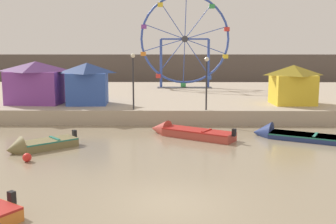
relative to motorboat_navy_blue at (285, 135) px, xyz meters
name	(u,v)px	position (x,y,z in m)	size (l,w,h in m)	color
ground_plane	(172,202)	(-7.01, -10.75, -0.19)	(240.00, 240.00, 0.00)	gray
quay_promenade	(173,98)	(-7.01, 15.75, 0.35)	(110.00, 23.79, 1.09)	tan
distant_town_skyline	(173,68)	(-7.01, 39.94, 2.01)	(140.00, 3.00, 4.40)	#564C47
motorboat_navy_blue	(285,135)	(0.00, 0.00, 0.00)	(5.51, 3.86, 1.51)	navy
motorboat_olive_wood	(36,145)	(-14.50, -3.20, 0.07)	(3.79, 3.55, 1.31)	olive
motorboat_faded_red	(184,132)	(-6.25, 0.36, 0.10)	(5.62, 4.17, 1.26)	#B24238
ferris_wheel_blue_frame	(185,41)	(-5.71, 20.33, 6.03)	(9.73, 1.20, 10.21)	#334CA8
carnival_booth_purple_stall	(36,82)	(-17.96, 7.66, 2.66)	(4.84, 3.84, 3.38)	purple
carnival_booth_blue_tent	(87,83)	(-13.75, 7.13, 2.61)	(3.55, 3.12, 3.28)	#3356B7
carnival_booth_yellow_awning	(293,84)	(2.51, 7.38, 2.52)	(3.62, 3.12, 3.11)	yellow
promenade_lamp_near	(207,75)	(-4.58, 4.29, 3.40)	(0.32, 0.32, 3.81)	#2D2D33
promenade_lamp_far	(133,73)	(-9.85, 4.45, 3.54)	(0.32, 0.32, 4.06)	#2D2D33
mooring_buoy_orange	(27,157)	(-14.18, -5.51, 0.03)	(0.44, 0.44, 0.44)	red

